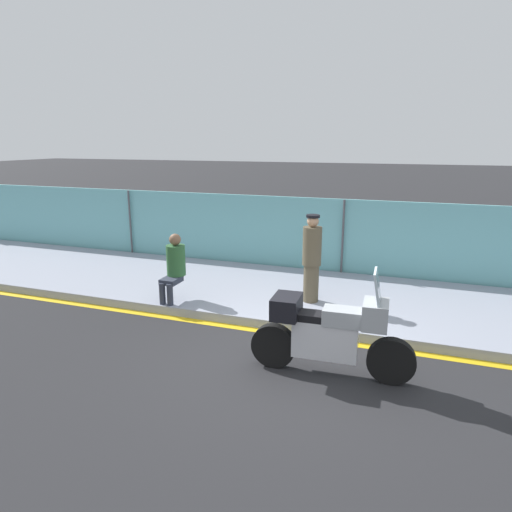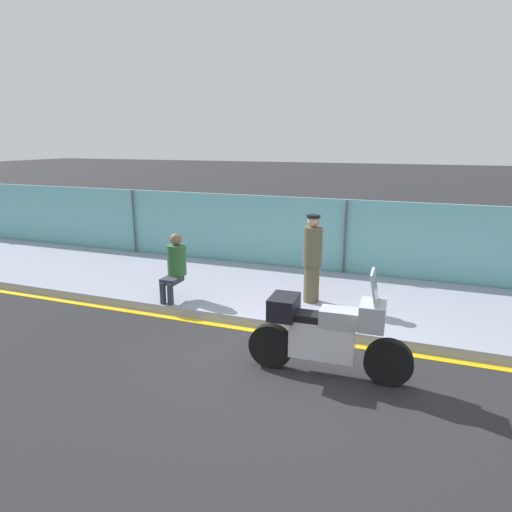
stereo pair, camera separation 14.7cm
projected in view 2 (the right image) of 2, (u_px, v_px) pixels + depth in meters
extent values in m
plane|color=#262628|center=(287.00, 364.00, 6.55)|extent=(120.00, 120.00, 0.00)
cube|color=#8E93A3|center=(327.00, 299.00, 9.00)|extent=(42.15, 3.36, 0.16)
cube|color=gold|center=(304.00, 337.00, 7.42)|extent=(42.15, 0.18, 0.01)
cube|color=#6BB2B7|center=(346.00, 240.00, 10.40)|extent=(40.04, 0.08, 1.84)
cylinder|color=#4C4C51|center=(134.00, 224.00, 12.27)|extent=(0.05, 0.05, 1.84)
cylinder|color=#4C4C51|center=(345.00, 240.00, 10.31)|extent=(0.05, 0.05, 1.84)
cylinder|color=black|center=(388.00, 362.00, 5.93)|extent=(0.64, 0.17, 0.63)
cylinder|color=black|center=(271.00, 346.00, 6.41)|extent=(0.64, 0.17, 0.63)
cube|color=silver|center=(322.00, 340.00, 6.15)|extent=(0.89, 0.32, 0.52)
cube|color=#999EA3|center=(340.00, 317.00, 5.99)|extent=(0.53, 0.33, 0.22)
cube|color=black|center=(316.00, 317.00, 6.10)|extent=(0.61, 0.31, 0.10)
cube|color=#999EA3|center=(373.00, 315.00, 5.85)|extent=(0.34, 0.49, 0.34)
cube|color=silver|center=(374.00, 287.00, 5.76)|extent=(0.13, 0.42, 0.42)
cube|color=black|center=(284.00, 307.00, 6.21)|extent=(0.38, 0.52, 0.30)
cylinder|color=brown|center=(311.00, 283.00, 8.54)|extent=(0.29, 0.29, 0.71)
cylinder|color=brown|center=(313.00, 246.00, 8.36)|extent=(0.35, 0.35, 0.71)
sphere|color=tan|center=(313.00, 221.00, 8.25)|extent=(0.22, 0.22, 0.22)
cylinder|color=black|center=(313.00, 216.00, 8.22)|extent=(0.25, 0.25, 0.05)
cylinder|color=#2D3342|center=(163.00, 293.00, 8.46)|extent=(0.11, 0.11, 0.41)
cylinder|color=#2D3342|center=(170.00, 294.00, 8.41)|extent=(0.11, 0.11, 0.41)
cube|color=#2D3342|center=(172.00, 280.00, 8.57)|extent=(0.30, 0.41, 0.10)
cylinder|color=#2D6033|center=(177.00, 260.00, 8.67)|extent=(0.36, 0.36, 0.58)
sphere|color=brown|center=(176.00, 239.00, 8.57)|extent=(0.22, 0.22, 0.22)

